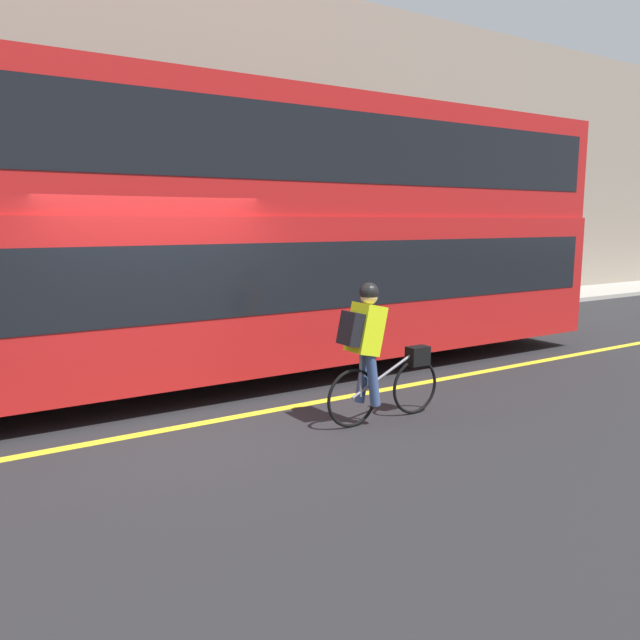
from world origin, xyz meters
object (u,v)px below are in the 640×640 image
Objects in this scene: cyclist_on_bike at (374,348)px; trash_bin at (199,304)px; bus at (253,226)px; street_sign_post at (365,254)px.

trash_bin is (0.42, 6.16, -0.24)m from cyclist_on_bike.
trash_bin is at bearing 86.12° from cyclist_on_bike.
bus is 11.70× the size of trash_bin.
trash_bin is 4.13m from street_sign_post.
bus reaches higher than street_sign_post.
street_sign_post is (4.04, -0.01, 0.87)m from trash_bin.
trash_bin is (0.56, 3.52, -1.55)m from bus.
bus is at bearing -98.97° from trash_bin.
street_sign_post is (4.46, 6.15, 0.63)m from cyclist_on_bike.
bus is 2.95m from cyclist_on_bike.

